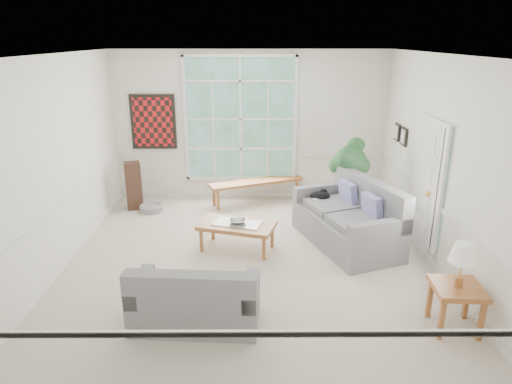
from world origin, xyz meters
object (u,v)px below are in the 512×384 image
Objects in this scene: coffee_table at (237,236)px; side_table at (455,307)px; loveseat_front at (195,293)px; end_table at (344,207)px; loveseat_right at (347,213)px.

coffee_table is 2.12× the size of side_table.
loveseat_front is 2.66× the size of side_table.
end_table is at bearing 57.91° from loveseat_front.
side_table is at bearing -90.60° from loveseat_right.
coffee_table is at bearing 166.21° from loveseat_right.
loveseat_right is 3.54× the size of side_table.
loveseat_front is 3.00m from side_table.
end_table is (0.17, 1.08, -0.29)m from loveseat_right.
side_table is at bearing -79.22° from end_table.
coffee_table is at bearing 140.77° from side_table.
end_table is at bearing 60.69° from loveseat_right.
coffee_table is 3.33m from side_table.
end_table reaches higher than coffee_table.
side_table is (2.58, -2.10, 0.06)m from coffee_table.
end_table is at bearing 50.21° from coffee_table.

